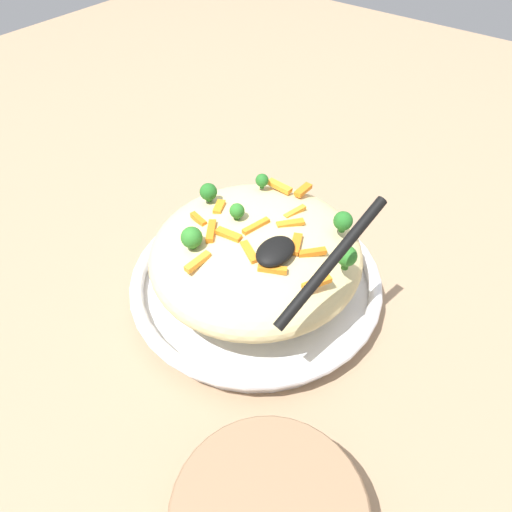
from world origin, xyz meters
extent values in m
plane|color=#9E7F60|center=(0.00, 0.00, 0.00)|extent=(2.40, 2.40, 0.00)
cylinder|color=silver|center=(0.00, 0.00, 0.01)|extent=(0.32, 0.32, 0.02)
torus|color=silver|center=(0.00, 0.00, 0.03)|extent=(0.35, 0.35, 0.02)
torus|color=black|center=(0.00, 0.00, 0.04)|extent=(0.34, 0.34, 0.00)
ellipsoid|color=#DBC689|center=(0.00, 0.00, 0.08)|extent=(0.28, 0.28, 0.09)
cube|color=orange|center=(-0.01, 0.06, 0.12)|extent=(0.04, 0.02, 0.01)
cube|color=orange|center=(-0.01, 0.08, 0.12)|extent=(0.03, 0.03, 0.01)
cube|color=orange|center=(0.04, 0.06, 0.12)|extent=(0.02, 0.03, 0.01)
cube|color=orange|center=(0.04, -0.04, 0.12)|extent=(0.04, 0.03, 0.01)
cube|color=orange|center=(0.03, -0.07, 0.12)|extent=(0.01, 0.03, 0.01)
cube|color=orange|center=(-0.06, 0.02, 0.12)|extent=(0.04, 0.01, 0.01)
cube|color=orange|center=(-0.11, 0.00, 0.12)|extent=(0.03, 0.01, 0.01)
cube|color=orange|center=(-0.09, -0.03, 0.12)|extent=(0.01, 0.04, 0.01)
cube|color=orange|center=(-0.01, -0.07, 0.12)|extent=(0.03, 0.02, 0.01)
cube|color=orange|center=(0.03, 0.11, 0.12)|extent=(0.04, 0.02, 0.01)
cube|color=orange|center=(0.00, 0.00, 0.13)|extent=(0.04, 0.02, 0.01)
cube|color=orange|center=(0.03, -0.02, 0.13)|extent=(0.01, 0.03, 0.01)
cube|color=orange|center=(0.09, -0.02, 0.12)|extent=(0.04, 0.01, 0.01)
cube|color=orange|center=(0.04, 0.02, 0.12)|extent=(0.03, 0.04, 0.01)
cube|color=orange|center=(-0.03, 0.03, 0.12)|extent=(0.03, 0.03, 0.01)
cylinder|color=#296820|center=(-0.01, 0.12, 0.12)|extent=(0.01, 0.01, 0.01)
sphere|color=#2D7A28|center=(-0.01, 0.12, 0.14)|extent=(0.02, 0.02, 0.02)
cylinder|color=#205B1C|center=(-0.01, -0.09, 0.12)|extent=(0.01, 0.01, 0.01)
sphere|color=#236B23|center=(-0.01, -0.09, 0.13)|extent=(0.02, 0.02, 0.02)
cylinder|color=#205B1C|center=(-0.08, -0.05, 0.12)|extent=(0.01, 0.01, 0.01)
sphere|color=#236B23|center=(-0.08, -0.05, 0.13)|extent=(0.02, 0.02, 0.02)
cylinder|color=#296820|center=(0.00, -0.03, 0.13)|extent=(0.01, 0.01, 0.01)
sphere|color=#2D7A28|center=(0.00, -0.03, 0.14)|extent=(0.02, 0.02, 0.02)
cylinder|color=#296820|center=(0.07, -0.04, 0.12)|extent=(0.01, 0.01, 0.01)
sphere|color=#2D7A28|center=(0.07, -0.04, 0.13)|extent=(0.03, 0.03, 0.03)
cylinder|color=#205B1C|center=(-0.07, 0.08, 0.12)|extent=(0.01, 0.01, 0.01)
sphere|color=#236B23|center=(-0.07, 0.08, 0.13)|extent=(0.02, 0.02, 0.02)
ellipsoid|color=black|center=(0.02, 0.05, 0.13)|extent=(0.06, 0.04, 0.02)
cylinder|color=black|center=(0.03, 0.13, 0.17)|extent=(0.16, 0.03, 0.09)
torus|color=#8C6B4C|center=(0.24, 0.20, 0.06)|extent=(0.18, 0.18, 0.01)
camera|label=1|loc=(0.36, 0.28, 0.52)|focal=33.73mm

